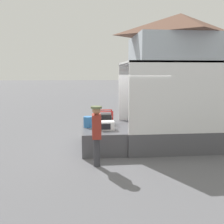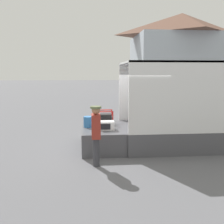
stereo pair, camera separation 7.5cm
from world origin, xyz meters
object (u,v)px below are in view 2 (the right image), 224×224
(portable_generator, at_px, (105,119))
(orange_bucket, at_px, (88,122))
(worker_person, at_px, (96,130))
(microwave, at_px, (107,125))

(portable_generator, bearing_deg, orange_bucket, -141.74)
(portable_generator, xyz_separation_m, worker_person, (-0.38, -2.27, 0.12))
(portable_generator, distance_m, orange_bucket, 0.77)
(orange_bucket, bearing_deg, worker_person, -82.92)
(portable_generator, relative_size, orange_bucket, 1.70)
(microwave, xyz_separation_m, worker_person, (-0.38, -1.36, 0.17))
(microwave, xyz_separation_m, orange_bucket, (-0.61, 0.43, 0.04))
(microwave, xyz_separation_m, portable_generator, (-0.01, 0.91, 0.05))
(microwave, relative_size, portable_generator, 0.78)
(portable_generator, bearing_deg, worker_person, -99.45)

